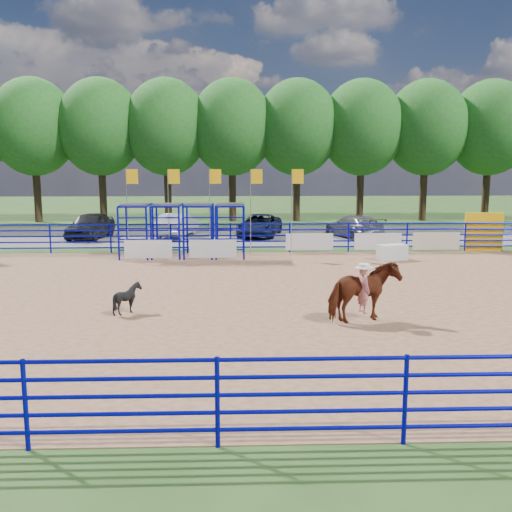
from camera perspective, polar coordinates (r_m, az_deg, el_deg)
name	(u,v)px	position (r m, az deg, el deg)	size (l,w,h in m)	color
ground	(228,299)	(19.07, -2.87, -4.36)	(120.00, 120.00, 0.00)	#375823
arena_dirt	(228,299)	(19.07, -2.87, -4.33)	(30.00, 20.00, 0.02)	#9F704F
gravel_strip	(232,235)	(35.81, -2.45, 2.07)	(40.00, 10.00, 0.01)	#67665C
announcer_table	(392,252)	(27.34, 13.46, 0.37)	(1.34, 0.63, 0.72)	silver
horse_and_rider	(364,290)	(16.42, 10.70, -3.40)	(2.24, 1.63, 2.34)	maroon
calf	(128,298)	(17.60, -12.72, -4.11)	(0.75, 0.84, 0.93)	black
car_a	(91,225)	(35.83, -16.22, 2.97)	(1.84, 4.56, 1.55)	black
car_b	(177,225)	(35.54, -7.89, 3.12)	(1.53, 4.39, 1.45)	#95989D
car_c	(260,225)	(35.41, 0.36, 3.10)	(2.23, 4.83, 1.34)	black
car_d	(354,226)	(35.27, 9.77, 2.96)	(1.91, 4.70, 1.36)	#575759
perimeter_fence	(227,277)	(18.91, -2.88, -2.15)	(30.10, 20.10, 1.50)	#080AB7
chute_assembly	(191,231)	(27.65, -6.55, 2.50)	(19.32, 2.41, 4.20)	#080AB7
treeline	(232,123)	(44.63, -2.42, 13.18)	(56.40, 6.40, 11.24)	#3F2B19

